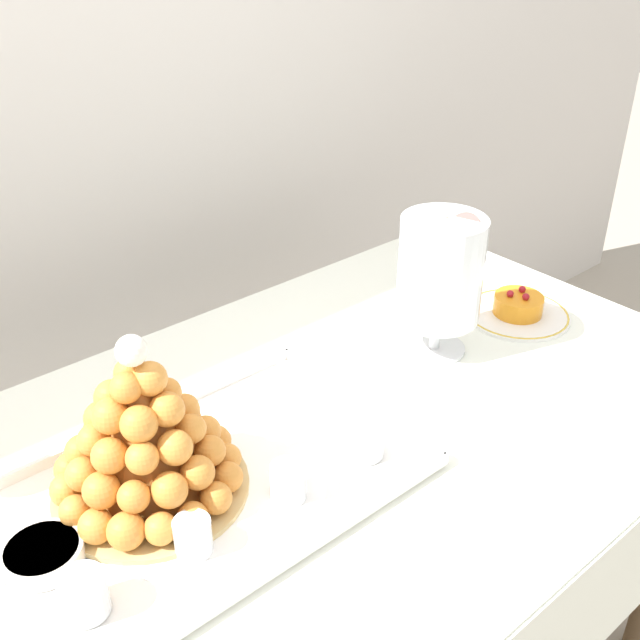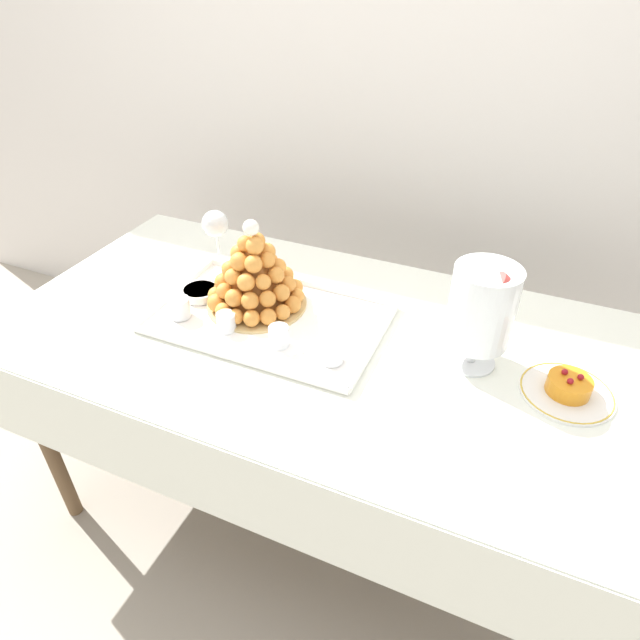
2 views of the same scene
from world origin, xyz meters
The scene contains 10 objects.
buffet_table centered at (0.00, 0.00, 0.65)m, with size 1.63×0.86×0.74m.
serving_tray centered at (-0.12, 0.00, 0.74)m, with size 0.60×0.38×0.02m.
croquembouche centered at (-0.18, 0.04, 0.84)m, with size 0.27×0.27×0.25m.
dessert_cup_left centered at (-0.34, -0.09, 0.77)m, with size 0.06×0.06×0.05m.
dessert_cup_mid_left centered at (-0.20, -0.09, 0.77)m, with size 0.05×0.05×0.05m.
dessert_cup_centre centered at (-0.05, -0.09, 0.77)m, with size 0.05×0.05×0.05m.
dessert_cup_mid_right centered at (0.10, -0.10, 0.77)m, with size 0.06×0.06×0.05m.
creme_brulee_ramekin centered at (-0.35, 0.02, 0.76)m, with size 0.10×0.10×0.02m.
macaron_goblet centered at (0.40, 0.04, 0.90)m, with size 0.15×0.15×0.27m.
fruit_tart_plate centered at (0.62, 0.02, 0.75)m, with size 0.21×0.21×0.06m.
Camera 1 is at (-0.53, -0.72, 1.49)m, focal length 42.97 mm.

